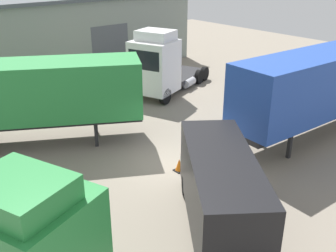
{
  "coord_description": "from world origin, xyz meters",
  "views": [
    {
      "loc": [
        -9.67,
        -11.3,
        8.32
      ],
      "look_at": [
        0.35,
        0.46,
        1.6
      ],
      "focal_mm": 42.0,
      "sensor_mm": 36.0,
      "label": 1
    }
  ],
  "objects": [
    {
      "name": "traffic_cone",
      "position": [
        0.03,
        -0.64,
        0.25
      ],
      "size": [
        0.4,
        0.4,
        0.55
      ],
      "color": "black",
      "rests_on": "ground_plane"
    },
    {
      "name": "delivery_van_black",
      "position": [
        -1.43,
        -4.18,
        1.46
      ],
      "size": [
        5.13,
        5.9,
        2.68
      ],
      "rotation": [
        0.0,
        0.0,
        0.93
      ],
      "color": "black",
      "rests_on": "ground_plane"
    },
    {
      "name": "warehouse_building",
      "position": [
        0.0,
        17.96,
        2.81
      ],
      "size": [
        28.66,
        8.43,
        5.61
      ],
      "color": "gray",
      "rests_on": "ground_plane"
    },
    {
      "name": "container_trailer_teal",
      "position": [
        8.55,
        -2.4,
        2.68
      ],
      "size": [
        12.39,
        3.3,
        4.23
      ],
      "rotation": [
        0.0,
        0.0,
        3.08
      ],
      "color": "#2347A3",
      "rests_on": "ground_plane"
    },
    {
      "name": "ground_plane",
      "position": [
        0.0,
        0.0,
        0.0
      ],
      "size": [
        60.0,
        60.0,
        0.0
      ],
      "primitive_type": "plane",
      "color": "gray"
    },
    {
      "name": "container_trailer_green",
      "position": [
        -3.26,
        5.65,
        2.54
      ],
      "size": [
        9.53,
        6.95,
        3.98
      ],
      "rotation": [
        0.0,
        0.0,
        -0.52
      ],
      "color": "#28843D",
      "rests_on": "ground_plane"
    },
    {
      "name": "tractor_unit_white",
      "position": [
        5.47,
        7.34,
        1.98
      ],
      "size": [
        7.23,
        4.69,
        4.23
      ],
      "rotation": [
        0.0,
        0.0,
        -2.79
      ],
      "color": "silver",
      "rests_on": "ground_plane"
    },
    {
      "name": "oil_drum",
      "position": [
        -7.14,
        -1.03,
        0.44
      ],
      "size": [
        0.58,
        0.58,
        0.88
      ],
      "color": "black",
      "rests_on": "ground_plane"
    }
  ]
}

